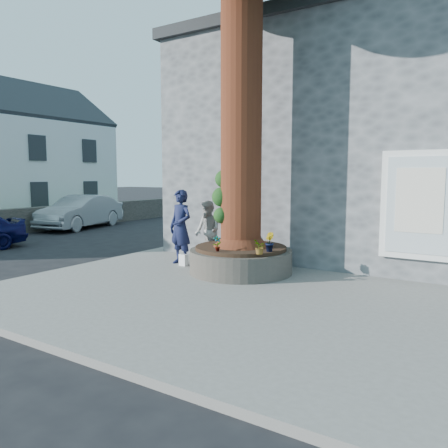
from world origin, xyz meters
The scene contains 14 objects.
ground centered at (0.00, 0.00, 0.00)m, with size 120.00×120.00×0.00m, color black.
pavement centered at (1.50, 1.00, 0.06)m, with size 9.00×8.00×0.12m, color slate.
yellow_line centered at (-3.05, 1.00, 0.00)m, with size 0.10×30.00×0.01m, color yellow.
stone_shop centered at (2.50, 7.20, 3.16)m, with size 10.30×8.30×6.30m.
planter centered at (0.80, 2.00, 0.41)m, with size 2.30×2.30×0.60m.
cottage_far centered at (-16.50, 8.00, 3.79)m, with size 7.30×7.40×8.75m.
man centered at (-0.93, 2.02, 1.04)m, with size 0.67×0.44×1.83m, color #151A3B.
woman centered at (-0.55, 2.65, 0.89)m, with size 0.75×0.59×1.55m, color #A6A39E.
shopping_bag centered at (-0.74, 1.89, 0.26)m, with size 0.20×0.12×0.28m, color white.
car_silver centered at (-9.80, 6.26, 0.72)m, with size 1.53×4.39×1.45m, color gray.
plant_a centered at (0.73, 1.15, 0.88)m, with size 0.17×0.12×0.33m, color gray.
plant_b centered at (1.65, 1.72, 0.92)m, with size 0.22×0.21×0.40m, color gray.
plant_c centered at (0.00, 2.85, 0.91)m, with size 0.21×0.21×0.38m, color gray.
plant_d centered at (1.65, 1.31, 0.87)m, with size 0.27×0.24×0.30m, color gray.
Camera 1 is at (5.70, -6.36, 2.29)m, focal length 35.00 mm.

